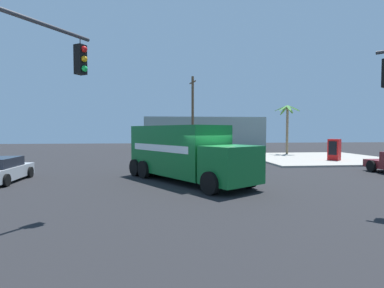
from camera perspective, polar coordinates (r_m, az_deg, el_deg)
ground_plane at (r=14.64m, az=3.24°, el=-8.15°), size 100.00×100.00×0.00m
sidewalk_corner_far at (r=31.12m, az=23.07°, el=-2.51°), size 12.62×12.62×0.14m
delivery_truck at (r=15.98m, az=-1.57°, el=-1.61°), size 6.56×8.33×3.00m
traffic_light_primary at (r=9.07m, az=-31.78°, el=10.20°), size 2.36×3.43×5.86m
sedan_silver at (r=18.68m, az=-32.97°, el=-4.27°), size 2.13×4.34×1.31m
vending_machine_red at (r=28.63m, az=25.66°, el=-0.98°), size 1.15×1.17×1.85m
palm_tree_far at (r=34.20m, az=17.87°, el=4.37°), size 2.78×2.58×5.38m
utility_pole at (r=36.00m, az=0.13°, el=5.84°), size 0.57×2.18×9.24m
building_backdrop at (r=43.71m, az=2.17°, el=2.05°), size 16.99×6.00×4.62m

